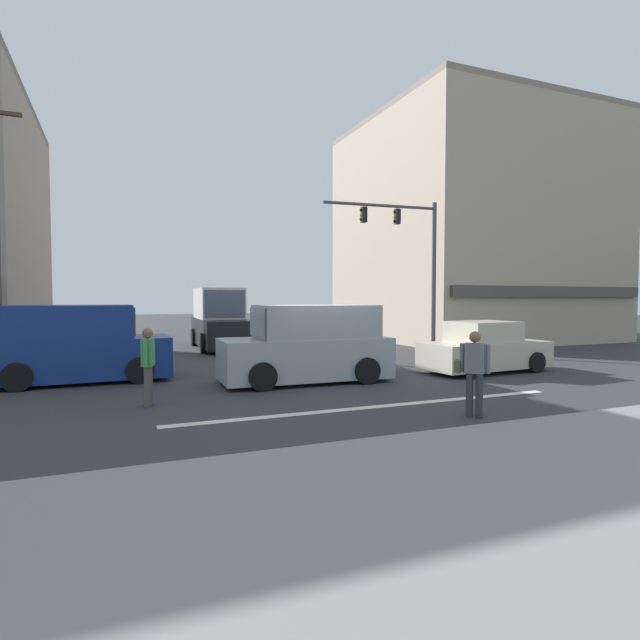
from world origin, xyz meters
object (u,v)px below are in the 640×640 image
at_px(sedan_crossing_center, 485,349).
at_px(van_approaching_near, 78,346).
at_px(traffic_light_mast, 413,252).
at_px(box_truck_waiting_far, 220,321).
at_px(pedestrian_mid_crossing, 370,337).
at_px(van_crossing_leftbound, 309,345).
at_px(pedestrian_far_side, 148,362).
at_px(pedestrian_foreground_with_bag, 473,368).

distance_m(sedan_crossing_center, van_approaching_near, 11.91).
xyz_separation_m(traffic_light_mast, van_approaching_near, (-12.15, -2.27, -3.17)).
xyz_separation_m(box_truck_waiting_far, pedestrian_mid_crossing, (3.76, -7.56, -0.30)).
height_order(van_crossing_leftbound, pedestrian_far_side, van_crossing_leftbound).
relative_size(van_approaching_near, pedestrian_far_side, 2.78).
bearing_deg(pedestrian_foreground_with_bag, pedestrian_mid_crossing, 76.52).
relative_size(pedestrian_foreground_with_bag, pedestrian_far_side, 1.00).
relative_size(box_truck_waiting_far, van_approaching_near, 1.22).
distance_m(pedestrian_foreground_with_bag, pedestrian_far_side, 6.71).
distance_m(traffic_light_mast, pedestrian_far_side, 12.63).
distance_m(traffic_light_mast, van_crossing_leftbound, 8.39).
distance_m(traffic_light_mast, pedestrian_foreground_with_bag, 11.21).
bearing_deg(van_crossing_leftbound, pedestrian_far_side, -160.01).
relative_size(sedan_crossing_center, pedestrian_foreground_with_bag, 2.52).
height_order(pedestrian_mid_crossing, pedestrian_far_side, same).
height_order(box_truck_waiting_far, pedestrian_mid_crossing, box_truck_waiting_far).
bearing_deg(sedan_crossing_center, pedestrian_far_side, -173.27).
relative_size(box_truck_waiting_far, pedestrian_mid_crossing, 3.39).
xyz_separation_m(sedan_crossing_center, van_approaching_near, (-11.60, 2.68, 0.29)).
relative_size(traffic_light_mast, pedestrian_far_side, 3.71).
relative_size(pedestrian_mid_crossing, pedestrian_far_side, 1.00).
bearing_deg(pedestrian_far_side, van_crossing_leftbound, 19.99).
relative_size(traffic_light_mast, pedestrian_foreground_with_bag, 3.71).
height_order(van_crossing_leftbound, sedan_crossing_center, van_crossing_leftbound).
xyz_separation_m(box_truck_waiting_far, van_approaching_near, (-5.41, -7.88, -0.25)).
xyz_separation_m(pedestrian_foreground_with_bag, pedestrian_far_side, (-5.74, 3.47, -0.00)).
bearing_deg(van_approaching_near, sedan_crossing_center, -13.02).
bearing_deg(van_crossing_leftbound, sedan_crossing_center, -3.73).
height_order(sedan_crossing_center, van_approaching_near, van_approaching_near).
distance_m(box_truck_waiting_far, pedestrian_mid_crossing, 8.45).
bearing_deg(box_truck_waiting_far, pedestrian_foreground_with_bag, -82.79).
bearing_deg(van_approaching_near, pedestrian_foreground_with_bag, -44.99).
distance_m(box_truck_waiting_far, van_approaching_near, 9.56).
bearing_deg(van_approaching_near, traffic_light_mast, 10.58).
xyz_separation_m(van_approaching_near, pedestrian_far_side, (1.59, -3.86, -0.06)).
distance_m(box_truck_waiting_far, pedestrian_far_side, 12.35).
bearing_deg(pedestrian_far_side, box_truck_waiting_far, 71.98).
bearing_deg(box_truck_waiting_far, van_crossing_leftbound, -87.45).
bearing_deg(pedestrian_mid_crossing, box_truck_waiting_far, 116.44).
relative_size(van_crossing_leftbound, box_truck_waiting_far, 0.82).
relative_size(van_approaching_near, pedestrian_mid_crossing, 2.78).
distance_m(pedestrian_foreground_with_bag, pedestrian_mid_crossing, 7.87).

